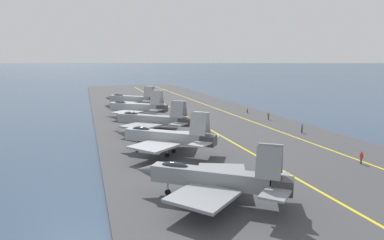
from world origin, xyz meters
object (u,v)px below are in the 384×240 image
crew_blue_vest (302,128)px  crew_brown_vest (268,116)px  parked_jet_fifth (131,99)px  parked_jet_second (166,137)px  crew_yellow_vest (247,109)px  parked_jet_nearest (213,178)px  crew_green_vest (185,111)px  parked_jet_fourth (136,107)px  parked_jet_third (151,120)px  crew_red_vest (361,157)px

crew_blue_vest → crew_brown_vest: size_ratio=1.01×
parked_jet_fifth → parked_jet_second: bearing=178.2°
parked_jet_fifth → crew_yellow_vest: (-17.78, -27.18, -1.51)m
parked_jet_fifth → crew_blue_vest: parked_jet_fifth is taller
crew_blue_vest → parked_jet_nearest: bearing=131.9°
crew_green_vest → crew_blue_vest: crew_green_vest is taller
parked_jet_fourth → crew_brown_vest: (-12.67, -28.27, -1.40)m
parked_jet_third → crew_red_vest: parked_jet_third is taller
parked_jet_fourth → crew_green_vest: size_ratio=8.99×
parked_jet_third → crew_brown_vest: bearing=-79.4°
crew_green_vest → crew_brown_vest: (-13.00, -16.07, -0.01)m
crew_red_vest → crew_brown_vest: bearing=-8.7°
parked_jet_second → crew_red_vest: parked_jet_second is taller
parked_jet_second → crew_green_vest: (33.89, -12.66, -1.69)m
parked_jet_fourth → crew_yellow_vest: 28.42m
crew_yellow_vest → crew_red_vest: same height
parked_jet_third → crew_brown_vest: 28.49m
crew_brown_vest → crew_blue_vest: bearing=176.1°
crew_red_vest → crew_blue_vest: 19.32m
parked_jet_second → parked_jet_fifth: 49.41m
parked_jet_second → crew_green_vest: size_ratio=8.48×
parked_jet_nearest → crew_yellow_vest: 56.56m
parked_jet_nearest → crew_green_vest: parked_jet_nearest is taller
parked_jet_third → crew_blue_vest: bearing=-108.1°
parked_jet_fourth → crew_blue_vest: bearing=-134.4°
crew_red_vest → crew_green_vest: (45.95, 11.05, 0.01)m
parked_jet_nearest → crew_red_vest: size_ratio=8.69×
parked_jet_nearest → crew_yellow_vest: (49.07, -28.10, -1.43)m
crew_brown_vest → parked_jet_third: bearing=100.6°
parked_jet_nearest → parked_jet_fifth: bearing=-0.8°
crew_green_vest → crew_brown_vest: size_ratio=1.01×
parked_jet_second → crew_brown_vest: (20.89, -28.73, -1.71)m
crew_blue_vest → crew_brown_vest: 14.10m
parked_jet_fourth → crew_yellow_vest: size_ratio=9.09×
crew_yellow_vest → crew_green_vest: bearing=81.9°
parked_jet_nearest → crew_blue_vest: (24.28, -27.11, -1.42)m
parked_jet_fifth → crew_red_vest: bearing=-160.2°
parked_jet_nearest → parked_jet_second: parked_jet_second is taller
parked_jet_fifth → crew_yellow_vest: parked_jet_fifth is taller
parked_jet_second → crew_blue_vest: size_ratio=8.48×
parked_jet_nearest → parked_jet_third: size_ratio=0.95×
crew_red_vest → crew_brown_vest: 33.34m
crew_blue_vest → parked_jet_third: bearing=71.9°
parked_jet_nearest → parked_jet_second: 17.48m
parked_jet_fourth → crew_red_vest: size_ratio=9.09×
crew_red_vest → parked_jet_second: bearing=63.0°
crew_yellow_vest → crew_red_vest: (-43.67, 5.07, -0.00)m
parked_jet_second → crew_yellow_vest: (31.60, -28.78, -1.70)m
parked_jet_third → crew_red_vest: bearing=-140.4°
parked_jet_second → crew_green_vest: 36.22m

